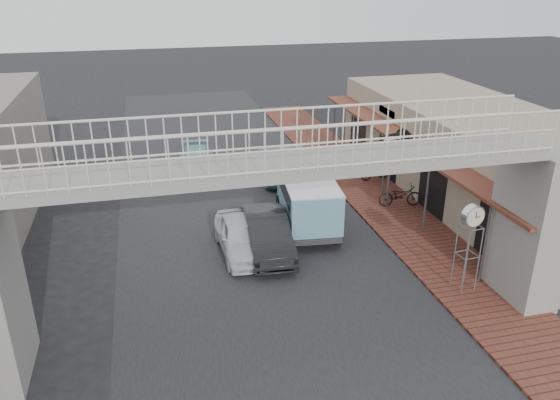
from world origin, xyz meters
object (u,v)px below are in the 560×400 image
angkot_far (197,161)px  street_clock (472,220)px  angkot_van (308,197)px  arrow_sign (407,143)px  dark_sedan (267,233)px  motorcycle_far (375,170)px  angkot_curb (285,161)px  white_hatchback (241,236)px  motorcycle_near (400,195)px

angkot_far → street_clock: 15.40m
angkot_van → arrow_sign: (4.79, 1.29, 1.50)m
dark_sedan → motorcycle_far: 8.93m
angkot_van → arrow_sign: size_ratio=1.35×
angkot_van → arrow_sign: arrow_sign is taller
angkot_curb → street_clock: bearing=110.1°
dark_sedan → angkot_van: bearing=40.0°
white_hatchback → arrow_sign: (7.77, 2.67, 2.21)m
angkot_curb → arrow_sign: arrow_sign is taller
angkot_far → arrow_sign: bearing=-32.7°
motorcycle_near → dark_sedan: bearing=120.1°
street_clock → arrow_sign: bearing=73.0°
angkot_far → street_clock: (7.25, -13.44, 1.95)m
white_hatchback → street_clock: street_clock is taller
angkot_curb → angkot_far: angkot_curb is taller
dark_sedan → motorcycle_near: size_ratio=2.28×
angkot_far → street_clock: size_ratio=1.42×
dark_sedan → street_clock: 7.25m
dark_sedan → angkot_van: angkot_van is taller
angkot_curb → motorcycle_far: 4.57m
street_clock → dark_sedan: bearing=135.6°
white_hatchback → motorcycle_far: white_hatchback is taller
angkot_far → motorcycle_far: bearing=-17.4°
dark_sedan → arrow_sign: 7.65m
dark_sedan → angkot_van: size_ratio=0.94×
angkot_far → motorcycle_near: angkot_far is taller
angkot_van → motorcycle_near: bearing=18.9°
white_hatchback → angkot_curb: angkot_curb is taller
arrow_sign → white_hatchback: bearing=-177.2°
white_hatchback → angkot_far: (-0.67, 9.12, -0.06)m
angkot_curb → angkot_far: 4.57m
motorcycle_far → arrow_sign: size_ratio=0.46×
white_hatchback → motorcycle_near: (7.51, 2.39, -0.07)m
dark_sedan → arrow_sign: bearing=25.8°
angkot_curb → arrow_sign: bearing=135.4°
angkot_far → angkot_van: 8.60m
angkot_curb → angkot_far: (-4.35, 1.39, -0.14)m
white_hatchback → arrow_sign: 8.51m
motorcycle_near → angkot_van: bearing=111.9°
angkot_van → motorcycle_far: (4.79, 4.32, -0.81)m
motorcycle_far → arrow_sign: (0.00, -3.03, 2.30)m
angkot_curb → motorcycle_far: bearing=160.1°
white_hatchback → angkot_curb: size_ratio=0.73×
motorcycle_near → white_hatchback: bearing=116.9°
dark_sedan → angkot_far: 9.36m
dark_sedan → angkot_curb: bearing=74.7°
dark_sedan → white_hatchback: bearing=178.4°
angkot_curb → angkot_far: size_ratio=1.28×
angkot_curb → dark_sedan: bearing=77.5°
angkot_van → motorcycle_far: size_ratio=2.90×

